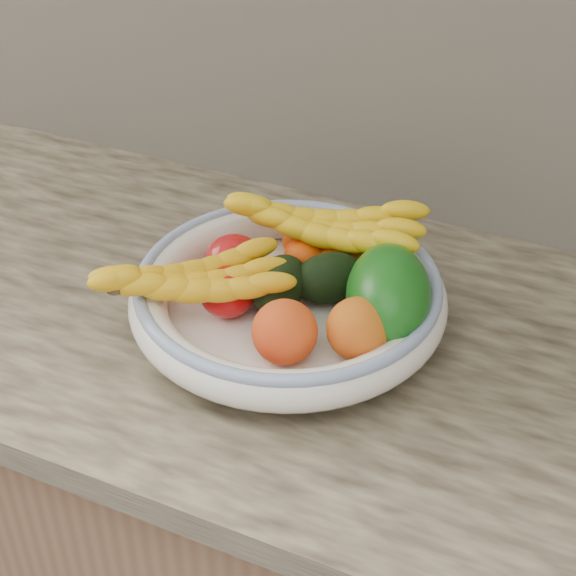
# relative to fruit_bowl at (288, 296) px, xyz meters

# --- Properties ---
(kitchen_counter) EXTENTS (2.44, 0.66, 1.40)m
(kitchen_counter) POSITION_rel_fruit_bowl_xyz_m (0.00, 0.03, -0.48)
(kitchen_counter) COLOR brown
(kitchen_counter) RESTS_ON ground
(fruit_bowl) EXTENTS (0.39, 0.39, 0.08)m
(fruit_bowl) POSITION_rel_fruit_bowl_xyz_m (0.00, 0.00, 0.00)
(fruit_bowl) COLOR white
(fruit_bowl) RESTS_ON kitchen_counter
(clementine_back_left) EXTENTS (0.06, 0.06, 0.05)m
(clementine_back_left) POSITION_rel_fruit_bowl_xyz_m (-0.03, 0.11, 0.01)
(clementine_back_left) COLOR #E74A04
(clementine_back_left) RESTS_ON fruit_bowl
(clementine_back_right) EXTENTS (0.06, 0.06, 0.05)m
(clementine_back_right) POSITION_rel_fruit_bowl_xyz_m (0.04, 0.09, 0.01)
(clementine_back_right) COLOR #DD5304
(clementine_back_right) RESTS_ON fruit_bowl
(clementine_back_mid) EXTENTS (0.07, 0.07, 0.05)m
(clementine_back_mid) POSITION_rel_fruit_bowl_xyz_m (-0.01, 0.08, 0.01)
(clementine_back_mid) COLOR #E84C04
(clementine_back_mid) RESTS_ON fruit_bowl
(clementine_extra) EXTENTS (0.06, 0.06, 0.05)m
(clementine_extra) POSITION_rel_fruit_bowl_xyz_m (0.03, 0.09, 0.01)
(clementine_extra) COLOR #F26005
(clementine_extra) RESTS_ON fruit_bowl
(tomato_left) EXTENTS (0.09, 0.09, 0.07)m
(tomato_left) POSITION_rel_fruit_bowl_xyz_m (-0.08, 0.02, 0.01)
(tomato_left) COLOR #B00F13
(tomato_left) RESTS_ON fruit_bowl
(tomato_near_left) EXTENTS (0.09, 0.09, 0.06)m
(tomato_near_left) POSITION_rel_fruit_bowl_xyz_m (-0.06, -0.04, 0.01)
(tomato_near_left) COLOR #BB0A0D
(tomato_near_left) RESTS_ON fruit_bowl
(avocado_center) EXTENTS (0.07, 0.09, 0.06)m
(avocado_center) POSITION_rel_fruit_bowl_xyz_m (-0.01, -0.00, 0.02)
(avocado_center) COLOR black
(avocado_center) RESTS_ON fruit_bowl
(avocado_right) EXTENTS (0.11, 0.11, 0.06)m
(avocado_right) POSITION_rel_fruit_bowl_xyz_m (0.04, 0.03, 0.02)
(avocado_right) COLOR black
(avocado_right) RESTS_ON fruit_bowl
(green_mango) EXTENTS (0.18, 0.19, 0.13)m
(green_mango) POSITION_rel_fruit_bowl_xyz_m (0.12, 0.02, 0.03)
(green_mango) COLOR #0F5310
(green_mango) RESTS_ON fruit_bowl
(peach_front) EXTENTS (0.10, 0.10, 0.08)m
(peach_front) POSITION_rel_fruit_bowl_xyz_m (0.03, -0.09, 0.02)
(peach_front) COLOR orange
(peach_front) RESTS_ON fruit_bowl
(peach_right) EXTENTS (0.09, 0.09, 0.07)m
(peach_right) POSITION_rel_fruit_bowl_xyz_m (0.11, -0.05, 0.02)
(peach_right) COLOR orange
(peach_right) RESTS_ON fruit_bowl
(banana_bunch_back) EXTENTS (0.29, 0.15, 0.08)m
(banana_bunch_back) POSITION_rel_fruit_bowl_xyz_m (0.00, 0.10, 0.04)
(banana_bunch_back) COLOR yellow
(banana_bunch_back) RESTS_ON fruit_bowl
(banana_bunch_front) EXTENTS (0.26, 0.24, 0.07)m
(banana_bunch_front) POSITION_rel_fruit_bowl_xyz_m (-0.09, -0.07, 0.03)
(banana_bunch_front) COLOR yellow
(banana_bunch_front) RESTS_ON fruit_bowl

